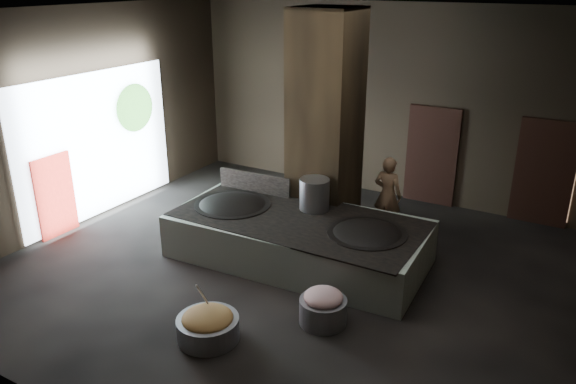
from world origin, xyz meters
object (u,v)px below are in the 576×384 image
Objects in this scene: cook at (388,195)px; meat_basin at (323,311)px; hearth_platform at (298,239)px; wok_left at (233,208)px; wok_right at (367,237)px; veg_basin at (208,328)px; stock_pot at (314,194)px.

meat_basin is (0.35, -3.62, -0.61)m from cook.
meat_basin is (1.36, -1.65, -0.21)m from hearth_platform.
wok_left is (-1.45, -0.05, 0.34)m from hearth_platform.
wok_right is 1.78m from meat_basin.
wok_right is (1.35, 0.05, 0.34)m from hearth_platform.
veg_basin is (1.52, -2.82, -0.58)m from wok_left.
meat_basin is (0.01, -1.70, -0.55)m from wok_right.
stock_pot is at bearing 82.11° from hearth_platform.
cook is 1.76× the size of veg_basin.
wok_left is 0.91× the size of cook.
meat_basin is at bearing -89.72° from wok_right.
cook is 3.69m from meat_basin.
veg_basin is (-0.94, -4.84, -0.65)m from cook.
wok_right is at bearing 90.28° from meat_basin.
wok_left is 1.07× the size of wok_right.
cook reaches higher than wok_right.
wok_right reaches higher than veg_basin.
wok_right is (2.80, 0.10, 0.00)m from wok_left.
wok_right reaches higher than hearth_platform.
wok_left is at bearing -158.20° from stock_pot.
wok_left is 2.80m from wok_right.
hearth_platform is 2.25m from cook.
cook is (-0.34, 1.92, 0.07)m from wok_right.
hearth_platform is 2.88× the size of cook.
stock_pot is at bearing 158.96° from wok_right.
wok_right reaches higher than meat_basin.
veg_basin is at bearing 82.82° from cook.
veg_basin is at bearing -89.61° from stock_pot.
wok_left reaches higher than meat_basin.
veg_basin is (0.02, -3.42, -0.96)m from stock_pot.
stock_pot is at bearing 21.80° from wok_left.
veg_basin is 1.77m from meat_basin.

